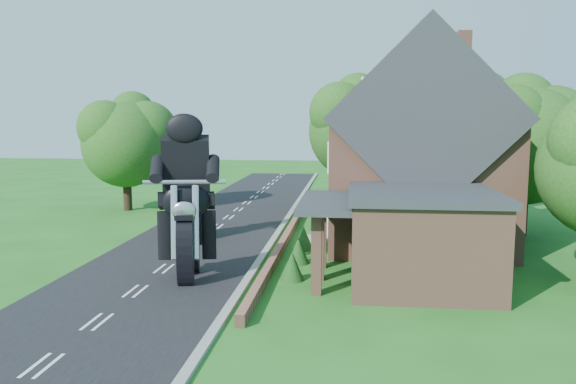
# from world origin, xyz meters

# --- Properties ---
(ground) EXTENTS (120.00, 120.00, 0.00)m
(ground) POSITION_xyz_m (0.00, 0.00, 0.00)
(ground) COLOR #1B5B19
(ground) RESTS_ON ground
(road) EXTENTS (7.00, 80.00, 0.02)m
(road) POSITION_xyz_m (0.00, 0.00, 0.01)
(road) COLOR black
(road) RESTS_ON ground
(kerb) EXTENTS (0.30, 80.00, 0.12)m
(kerb) POSITION_xyz_m (3.65, 0.00, 0.06)
(kerb) COLOR gray
(kerb) RESTS_ON ground
(garden_wall) EXTENTS (0.30, 22.00, 0.40)m
(garden_wall) POSITION_xyz_m (4.30, 5.00, 0.20)
(garden_wall) COLOR #99634E
(garden_wall) RESTS_ON ground
(house) EXTENTS (9.54, 8.64, 10.24)m
(house) POSITION_xyz_m (10.49, 6.00, 4.34)
(house) COLOR #99634E
(house) RESTS_ON ground
(annex) EXTENTS (7.05, 5.94, 3.44)m
(annex) POSITION_xyz_m (9.87, -0.80, 1.77)
(annex) COLOR #99634E
(annex) RESTS_ON ground
(tree_house_right) EXTENTS (6.51, 6.00, 8.40)m
(tree_house_right) POSITION_xyz_m (16.65, 8.62, 5.19)
(tree_house_right) COLOR black
(tree_house_right) RESTS_ON ground
(tree_behind_house) EXTENTS (7.81, 7.20, 10.08)m
(tree_behind_house) POSITION_xyz_m (14.18, 16.14, 6.23)
(tree_behind_house) COLOR black
(tree_behind_house) RESTS_ON ground
(tree_behind_left) EXTENTS (6.94, 6.40, 9.16)m
(tree_behind_left) POSITION_xyz_m (8.16, 17.13, 5.73)
(tree_behind_left) COLOR black
(tree_behind_left) RESTS_ON ground
(tree_far_road) EXTENTS (6.08, 5.60, 7.84)m
(tree_far_road) POSITION_xyz_m (-6.86, 14.11, 4.84)
(tree_far_road) COLOR black
(tree_far_road) RESTS_ON ground
(shrub_a) EXTENTS (0.90, 0.90, 1.10)m
(shrub_a) POSITION_xyz_m (5.30, -1.00, 0.55)
(shrub_a) COLOR #133E14
(shrub_a) RESTS_ON ground
(shrub_b) EXTENTS (0.90, 0.90, 1.10)m
(shrub_b) POSITION_xyz_m (5.30, 1.50, 0.55)
(shrub_b) COLOR #133E14
(shrub_b) RESTS_ON ground
(shrub_c) EXTENTS (0.90, 0.90, 1.10)m
(shrub_c) POSITION_xyz_m (5.30, 4.00, 0.55)
(shrub_c) COLOR #133E14
(shrub_c) RESTS_ON ground
(shrub_d) EXTENTS (0.90, 0.90, 1.10)m
(shrub_d) POSITION_xyz_m (5.30, 9.00, 0.55)
(shrub_d) COLOR #133E14
(shrub_d) RESTS_ON ground
(shrub_e) EXTENTS (0.90, 0.90, 1.10)m
(shrub_e) POSITION_xyz_m (5.30, 11.50, 0.55)
(shrub_e) COLOR #133E14
(shrub_e) RESTS_ON ground
(shrub_f) EXTENTS (0.90, 0.90, 1.10)m
(shrub_f) POSITION_xyz_m (5.30, 14.00, 0.55)
(shrub_f) COLOR #133E14
(shrub_f) RESTS_ON ground
(motorcycle_lead) EXTENTS (0.86, 2.05, 1.85)m
(motorcycle_lead) POSITION_xyz_m (1.40, -1.32, 0.93)
(motorcycle_lead) COLOR black
(motorcycle_lead) RESTS_ON ground
(motorcycle_follow) EXTENTS (0.68, 1.76, 1.60)m
(motorcycle_follow) POSITION_xyz_m (-0.63, 5.54, 0.80)
(motorcycle_follow) COLOR black
(motorcycle_follow) RESTS_ON ground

